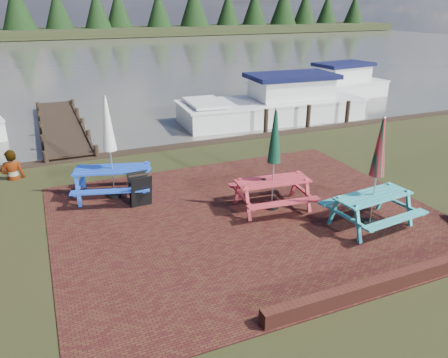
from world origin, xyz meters
name	(u,v)px	position (x,y,z in m)	size (l,w,h in m)	color
ground	(267,236)	(0.00, 0.00, 0.00)	(120.00, 120.00, 0.00)	black
paving	(247,216)	(0.00, 1.00, 0.01)	(9.00, 7.50, 0.02)	#381312
brick_wall	(425,264)	(2.15, -2.42, 0.15)	(6.21, 1.79, 0.30)	#4C1E16
water	(80,57)	(0.00, 37.00, 0.00)	(120.00, 60.00, 0.02)	#4A483F
far_treeline	(55,13)	(0.00, 66.00, 3.28)	(120.00, 10.00, 8.10)	black
picnic_table_teal	(374,190)	(2.43, -0.51, 0.90)	(2.00, 1.82, 2.56)	teal
picnic_table_red	(273,176)	(0.78, 1.18, 0.89)	(1.97, 1.79, 2.53)	#B92F3A
picnic_table_blue	(112,164)	(-2.74, 3.44, 0.94)	(2.33, 2.18, 2.69)	blue
chalkboard	(140,190)	(-2.21, 2.63, 0.44)	(0.54, 0.53, 0.85)	black
jetty	(62,125)	(-3.50, 11.28, 0.11)	(1.76, 9.08, 1.00)	black
boat_near	(275,106)	(5.59, 9.61, 0.47)	(8.47, 3.37, 2.25)	white
boat_far	(333,87)	(11.00, 12.61, 0.43)	(6.95, 3.13, 2.10)	white
person	(9,150)	(-5.24, 5.88, 0.89)	(0.65, 0.43, 1.78)	gray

